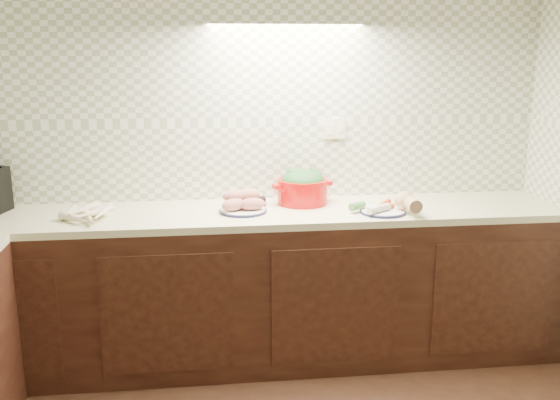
{
  "coord_description": "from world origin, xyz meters",
  "views": [
    {
      "loc": [
        -0.23,
        -1.89,
        1.8
      ],
      "look_at": [
        0.15,
        1.25,
        1.02
      ],
      "focal_mm": 40.0,
      "sensor_mm": 36.0,
      "label": 1
    }
  ],
  "objects": [
    {
      "name": "room",
      "position": [
        0.0,
        0.0,
        1.63
      ],
      "size": [
        3.6,
        3.6,
        2.6
      ],
      "color": "black",
      "rests_on": "ground"
    },
    {
      "name": "counter",
      "position": [
        -0.68,
        0.68,
        0.45
      ],
      "size": [
        3.6,
        3.6,
        0.9
      ],
      "color": "black",
      "rests_on": "ground"
    },
    {
      "name": "parsnip_pile",
      "position": [
        -0.89,
        1.46,
        0.93
      ],
      "size": [
        0.34,
        0.36,
        0.08
      ],
      "color": "beige",
      "rests_on": "counter"
    },
    {
      "name": "sweet_potato_plate",
      "position": [
        -0.03,
        1.49,
        0.95
      ],
      "size": [
        0.27,
        0.27,
        0.12
      ],
      "rotation": [
        0.0,
        0.0,
        0.13
      ],
      "color": "#171741",
      "rests_on": "counter"
    },
    {
      "name": "onion_bowl",
      "position": [
        0.05,
        1.62,
        0.94
      ],
      "size": [
        0.13,
        0.13,
        0.1
      ],
      "color": "black",
      "rests_on": "counter"
    },
    {
      "name": "dutch_oven",
      "position": [
        0.33,
        1.63,
        1.0
      ],
      "size": [
        0.36,
        0.35,
        0.2
      ],
      "rotation": [
        0.0,
        0.0,
        0.23
      ],
      "color": "red",
      "rests_on": "counter"
    },
    {
      "name": "veg_plate",
      "position": [
        0.8,
        1.37,
        0.94
      ],
      "size": [
        0.39,
        0.26,
        0.12
      ],
      "rotation": [
        0.0,
        0.0,
        -0.17
      ],
      "color": "#171741",
      "rests_on": "counter"
    }
  ]
}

